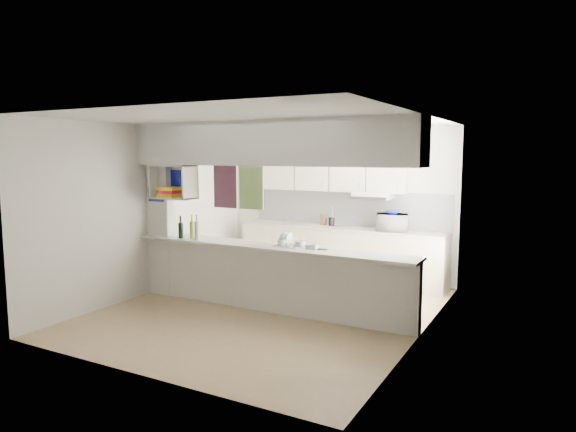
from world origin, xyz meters
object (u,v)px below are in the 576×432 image
Objects in this scene: microwave at (392,222)px; dish_rack at (288,240)px; wine_bottles at (190,230)px; bowl at (393,212)px.

microwave is 1.36× the size of dish_rack.
dish_rack is 0.98× the size of wine_bottles.
bowl is 2.18m from dish_rack.
microwave is at bearing 126.50° from bowl.
bowl reaches higher than dish_rack.
bowl is 3.22m from wine_bottles.
microwave is 2.19m from dish_rack.
dish_rack is at bearing -112.78° from bowl.
microwave is 1.33× the size of wine_bottles.
bowl is at bearing 67.12° from dish_rack.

